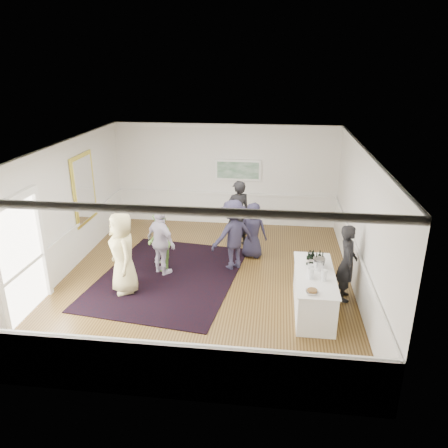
# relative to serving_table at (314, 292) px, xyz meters

# --- Properties ---
(floor) EXTENTS (8.00, 8.00, 0.00)m
(floor) POSITION_rel_serving_table_xyz_m (-2.47, 1.06, -0.43)
(floor) COLOR brown
(floor) RESTS_ON ground
(ceiling) EXTENTS (7.00, 8.00, 0.02)m
(ceiling) POSITION_rel_serving_table_xyz_m (-2.47, 1.06, 2.77)
(ceiling) COLOR white
(ceiling) RESTS_ON wall_back
(wall_left) EXTENTS (0.02, 8.00, 3.20)m
(wall_left) POSITION_rel_serving_table_xyz_m (-5.97, 1.06, 1.17)
(wall_left) COLOR white
(wall_left) RESTS_ON floor
(wall_right) EXTENTS (0.02, 8.00, 3.20)m
(wall_right) POSITION_rel_serving_table_xyz_m (1.03, 1.06, 1.17)
(wall_right) COLOR white
(wall_right) RESTS_ON floor
(wall_back) EXTENTS (7.00, 0.02, 3.20)m
(wall_back) POSITION_rel_serving_table_xyz_m (-2.47, 5.06, 1.17)
(wall_back) COLOR white
(wall_back) RESTS_ON floor
(wall_front) EXTENTS (7.00, 0.02, 3.20)m
(wall_front) POSITION_rel_serving_table_xyz_m (-2.47, -2.94, 1.17)
(wall_front) COLOR white
(wall_front) RESTS_ON floor
(wainscoting) EXTENTS (7.00, 8.00, 1.00)m
(wainscoting) POSITION_rel_serving_table_xyz_m (-2.47, 1.06, 0.07)
(wainscoting) COLOR white
(wainscoting) RESTS_ON floor
(mirror) EXTENTS (0.05, 1.25, 1.85)m
(mirror) POSITION_rel_serving_table_xyz_m (-5.93, 2.36, 1.37)
(mirror) COLOR yellow
(mirror) RESTS_ON wall_left
(doorway) EXTENTS (0.10, 1.78, 2.56)m
(doorway) POSITION_rel_serving_table_xyz_m (-5.92, -0.84, 0.98)
(doorway) COLOR white
(doorway) RESTS_ON wall_left
(landscape_painting) EXTENTS (1.44, 0.06, 0.66)m
(landscape_painting) POSITION_rel_serving_table_xyz_m (-2.07, 5.00, 1.35)
(landscape_painting) COLOR white
(landscape_painting) RESTS_ON wall_back
(area_rug) EXTENTS (3.69, 4.55, 0.02)m
(area_rug) POSITION_rel_serving_table_xyz_m (-3.41, 1.09, -0.42)
(area_rug) COLOR black
(area_rug) RESTS_ON floor
(serving_table) EXTENTS (0.81, 2.13, 0.86)m
(serving_table) POSITION_rel_serving_table_xyz_m (0.00, 0.00, 0.00)
(serving_table) COLOR white
(serving_table) RESTS_ON floor
(bartender) EXTENTS (0.46, 0.66, 1.74)m
(bartender) POSITION_rel_serving_table_xyz_m (0.73, 0.58, 0.44)
(bartender) COLOR black
(bartender) RESTS_ON floor
(guest_tan) EXTENTS (1.02, 1.11, 1.90)m
(guest_tan) POSITION_rel_serving_table_xyz_m (-4.23, 0.31, 0.52)
(guest_tan) COLOR #C7BB7C
(guest_tan) RESTS_ON floor
(guest_green) EXTENTS (0.78, 0.88, 1.51)m
(guest_green) POSITION_rel_serving_table_xyz_m (-3.71, 1.51, 0.32)
(guest_green) COLOR #6FA943
(guest_green) RESTS_ON floor
(guest_lilac) EXTENTS (1.04, 0.94, 1.70)m
(guest_lilac) POSITION_rel_serving_table_xyz_m (-3.60, 1.26, 0.42)
(guest_lilac) COLOR silver
(guest_lilac) RESTS_ON floor
(guest_dark_a) EXTENTS (1.34, 1.23, 1.81)m
(guest_dark_a) POSITION_rel_serving_table_xyz_m (-1.89, 1.80, 0.47)
(guest_dark_a) COLOR #232036
(guest_dark_a) RESTS_ON floor
(guest_dark_b) EXTENTS (0.83, 0.72, 1.92)m
(guest_dark_b) POSITION_rel_serving_table_xyz_m (-1.91, 3.25, 0.52)
(guest_dark_b) COLOR black
(guest_dark_b) RESTS_ON floor
(guest_navy) EXTENTS (0.84, 0.66, 1.51)m
(guest_navy) POSITION_rel_serving_table_xyz_m (-1.44, 2.55, 0.32)
(guest_navy) COLOR #232036
(guest_navy) RESTS_ON floor
(wine_bottles) EXTENTS (0.38, 0.21, 0.31)m
(wine_bottles) POSITION_rel_serving_table_xyz_m (-0.00, 0.46, 0.58)
(wine_bottles) COLOR black
(wine_bottles) RESTS_ON serving_table
(juice_pitchers) EXTENTS (0.37, 0.33, 0.24)m
(juice_pitchers) POSITION_rel_serving_table_xyz_m (-0.02, -0.20, 0.55)
(juice_pitchers) COLOR #77A63B
(juice_pitchers) RESTS_ON serving_table
(ice_bucket) EXTENTS (0.26, 0.26, 0.24)m
(ice_bucket) POSITION_rel_serving_table_xyz_m (0.08, 0.21, 0.54)
(ice_bucket) COLOR silver
(ice_bucket) RESTS_ON serving_table
(nut_bowl) EXTENTS (0.26, 0.26, 0.08)m
(nut_bowl) POSITION_rel_serving_table_xyz_m (-0.12, -0.84, 0.46)
(nut_bowl) COLOR white
(nut_bowl) RESTS_ON serving_table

